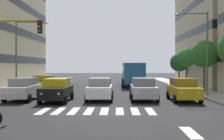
% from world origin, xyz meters
% --- Properties ---
extents(ground_plane, '(180.00, 180.00, 0.00)m').
position_xyz_m(ground_plane, '(0.00, 0.00, 0.00)').
color(ground_plane, '#262628').
extents(crosswalk_markings, '(6.75, 2.80, 0.01)m').
position_xyz_m(crosswalk_markings, '(0.00, 0.00, 0.00)').
color(crosswalk_markings, silver).
rests_on(crosswalk_markings, ground_plane).
extents(lane_arrow_0, '(0.50, 2.20, 0.01)m').
position_xyz_m(lane_arrow_0, '(-4.12, 5.50, 0.00)').
color(lane_arrow_0, silver).
rests_on(lane_arrow_0, ground_plane).
extents(car_0, '(2.02, 4.44, 1.72)m').
position_xyz_m(car_0, '(-6.19, -5.02, 0.89)').
color(car_0, gold).
rests_on(car_0, ground_plane).
extents(car_1, '(2.02, 4.44, 1.72)m').
position_xyz_m(car_1, '(-3.21, -5.43, 0.89)').
color(car_1, '#B2B7BC').
rests_on(car_1, ground_plane).
extents(car_2, '(2.02, 4.44, 1.72)m').
position_xyz_m(car_2, '(0.13, -5.35, 0.89)').
color(car_2, silver).
rests_on(car_2, ground_plane).
extents(car_3, '(2.02, 4.44, 1.72)m').
position_xyz_m(car_3, '(3.26, -4.41, 0.89)').
color(car_3, black).
rests_on(car_3, ground_plane).
extents(car_4, '(2.02, 4.44, 1.72)m').
position_xyz_m(car_4, '(6.03, -5.21, 0.89)').
color(car_4, silver).
rests_on(car_4, ground_plane).
extents(car_row2_0, '(2.02, 4.44, 1.72)m').
position_xyz_m(car_row2_0, '(6.10, -11.68, 0.89)').
color(car_row2_0, gold).
rests_on(car_row2_0, ground_plane).
extents(bus_behind_traffic, '(2.78, 10.50, 3.00)m').
position_xyz_m(bus_behind_traffic, '(-3.21, -21.44, 1.86)').
color(bus_behind_traffic, '#286BAD').
rests_on(bus_behind_traffic, ground_plane).
extents(street_lamp_left, '(2.87, 0.28, 7.10)m').
position_xyz_m(street_lamp_left, '(-8.38, -7.86, 4.49)').
color(street_lamp_left, '#4C6B56').
rests_on(street_lamp_left, sidewalk_left).
extents(street_lamp_right, '(3.31, 0.28, 6.98)m').
position_xyz_m(street_lamp_right, '(8.28, -11.78, 4.48)').
color(street_lamp_right, '#4C6B56').
rests_on(street_lamp_right, sidewalk_right).
extents(street_tree_1, '(2.62, 2.62, 4.93)m').
position_xyz_m(street_tree_1, '(-9.46, -10.81, 3.76)').
color(street_tree_1, '#513823').
rests_on(street_tree_1, sidewalk_left).
extents(street_tree_2, '(2.24, 2.24, 4.60)m').
position_xyz_m(street_tree_2, '(-9.40, -17.68, 3.60)').
color(street_tree_2, '#513823').
rests_on(street_tree_2, sidewalk_left).
extents(street_tree_3, '(2.46, 2.46, 4.18)m').
position_xyz_m(street_tree_3, '(-9.57, -22.69, 3.09)').
color(street_tree_3, '#513823').
rests_on(street_tree_3, sidewalk_left).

